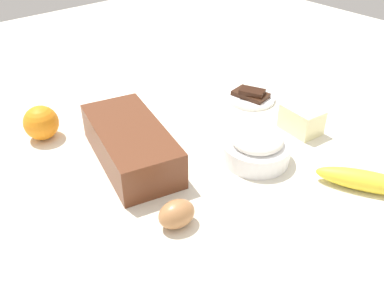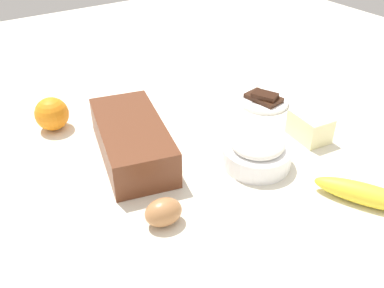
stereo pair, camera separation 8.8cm
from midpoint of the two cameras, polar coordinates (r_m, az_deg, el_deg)
name	(u,v)px [view 1 (the left image)]	position (r m, az deg, el deg)	size (l,w,h in m)	color
ground_plane	(192,163)	(0.90, -2.77, -2.72)	(2.40, 2.40, 0.02)	silver
loaf_pan	(131,143)	(0.89, -11.10, -0.01)	(0.30, 0.19, 0.08)	brown
flour_bowl	(256,147)	(0.88, 5.93, -0.50)	(0.14, 0.14, 0.07)	white
banana	(366,181)	(0.86, 19.86, -4.83)	(0.19, 0.04, 0.04)	yellow
orange_fruit	(41,123)	(1.02, -22.08, 2.61)	(0.08, 0.08, 0.08)	orange
butter_block	(301,119)	(1.00, 12.18, 3.18)	(0.09, 0.06, 0.06)	#F4EDB2
egg_near_butter	(177,214)	(0.74, -5.55, -9.54)	(0.05, 0.05, 0.07)	#AD7546
chocolate_plate	(251,96)	(1.13, 5.72, 6.36)	(0.13, 0.13, 0.03)	white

